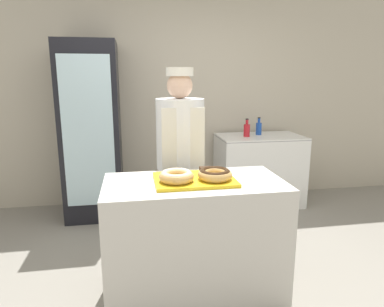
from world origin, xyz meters
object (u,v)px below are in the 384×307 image
brownie_back_right (206,170)px  chest_freezer (259,170)px  baker_person (180,161)px  bottle_red (247,130)px  brownie_back_left (176,171)px  beverage_fridge (92,132)px  serving_tray (194,180)px  bottle_blue (259,128)px  donut_light_glaze (176,176)px  donut_chocolate_glaze (215,174)px

brownie_back_right → chest_freezer: bearing=56.7°
baker_person → bottle_red: baker_person is taller
brownie_back_left → bottle_red: bottle_red is taller
beverage_fridge → bottle_red: (1.84, -0.03, -0.02)m
serving_tray → bottle_blue: bottle_blue is taller
brownie_back_right → baker_person: (-0.12, 0.49, -0.05)m
brownie_back_left → bottle_blue: bearing=52.5°
chest_freezer → bottle_red: size_ratio=4.72×
brownie_back_right → bottle_red: bearing=61.3°
donut_light_glaze → brownie_back_right: (0.25, 0.20, -0.02)m
beverage_fridge → bottle_blue: size_ratio=8.98×
beverage_fridge → bottle_red: size_ratio=8.96×
serving_tray → bottle_red: 1.96m
brownie_back_left → beverage_fridge: 1.76m
brownie_back_right → beverage_fridge: (-0.99, 1.58, 0.07)m
serving_tray → brownie_back_right: size_ratio=6.53×
brownie_back_left → bottle_blue: size_ratio=0.39×
beverage_fridge → bottle_blue: beverage_fridge is taller
brownie_back_right → donut_chocolate_glaze: bearing=-84.3°
donut_light_glaze → baker_person: (0.13, 0.70, -0.07)m
brownie_back_left → chest_freezer: bearing=51.3°
donut_chocolate_glaze → bottle_blue: (1.03, 1.87, 0.03)m
brownie_back_right → brownie_back_left: bearing=180.0°
donut_chocolate_glaze → bottle_red: size_ratio=1.08×
donut_light_glaze → bottle_blue: size_ratio=1.08×
serving_tray → brownie_back_left: brownie_back_left is taller
baker_person → bottle_blue: (1.17, 1.17, 0.10)m
brownie_back_right → baker_person: 0.51m
beverage_fridge → donut_light_glaze: bearing=-67.4°
serving_tray → bottle_red: (0.96, 1.70, 0.08)m
donut_light_glaze → bottle_blue: (1.30, 1.87, 0.03)m
beverage_fridge → chest_freezer: 2.11m
baker_person → chest_freezer: 1.66m
bottle_blue → donut_chocolate_glaze: bearing=-118.8°
bottle_blue → bottle_red: 0.23m
bottle_blue → bottle_red: size_ratio=1.00×
serving_tray → donut_light_glaze: 0.15m
donut_chocolate_glaze → brownie_back_right: size_ratio=2.79×
serving_tray → bottle_red: bottle_red is taller
brownie_back_right → chest_freezer: size_ratio=0.08×
donut_light_glaze → baker_person: baker_person is taller
serving_tray → bottle_blue: 2.16m
brownie_back_right → bottle_blue: bearing=57.8°
brownie_back_left → baker_person: (0.10, 0.49, -0.05)m
baker_person → bottle_red: bearing=47.4°
baker_person → beverage_fridge: beverage_fridge is taller
bottle_red → beverage_fridge: bearing=179.1°
donut_light_glaze → baker_person: bearing=79.8°
chest_freezer → bottle_red: bottle_red is taller
donut_chocolate_glaze → brownie_back_left: bearing=140.8°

